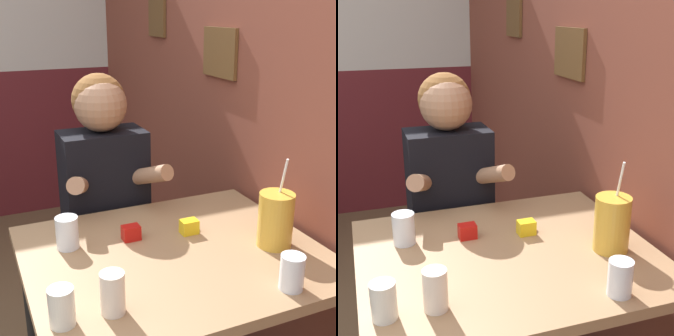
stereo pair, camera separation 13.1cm
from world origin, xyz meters
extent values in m
cube|color=brown|center=(1.36, 1.31, 1.35)|extent=(0.06, 4.62, 2.70)
cube|color=brown|center=(1.32, 0.89, 1.34)|extent=(0.02, 0.27, 0.21)
cube|color=brown|center=(1.32, 1.60, 1.48)|extent=(0.02, 0.22, 0.22)
cube|color=#93704C|center=(0.83, 0.30, 0.75)|extent=(0.94, 0.81, 0.04)
cylinder|color=black|center=(0.39, 0.66, 0.37)|extent=(0.04, 0.04, 0.74)
cylinder|color=black|center=(1.26, 0.66, 0.37)|extent=(0.04, 0.04, 0.74)
cube|color=black|center=(0.76, 0.84, 0.24)|extent=(0.31, 0.20, 0.48)
cube|color=black|center=(0.76, 0.84, 0.77)|extent=(0.34, 0.20, 0.58)
sphere|color=brown|center=(0.76, 0.87, 1.18)|extent=(0.21, 0.21, 0.21)
sphere|color=#9E7051|center=(0.76, 0.84, 1.16)|extent=(0.21, 0.21, 0.21)
cylinder|color=#9E7051|center=(0.62, 0.70, 0.89)|extent=(0.14, 0.27, 0.15)
cylinder|color=#9E7051|center=(0.89, 0.70, 0.89)|extent=(0.14, 0.27, 0.15)
cylinder|color=gold|center=(1.15, 0.21, 0.86)|extent=(0.12, 0.12, 0.18)
cylinder|color=white|center=(1.17, 0.21, 1.01)|extent=(0.01, 0.04, 0.14)
cylinder|color=silver|center=(1.04, -0.02, 0.82)|extent=(0.07, 0.07, 0.10)
cylinder|color=silver|center=(0.42, 0.08, 0.82)|extent=(0.07, 0.07, 0.10)
cylinder|color=silver|center=(0.55, 0.07, 0.83)|extent=(0.07, 0.07, 0.11)
cylinder|color=silver|center=(0.52, 0.47, 0.83)|extent=(0.07, 0.07, 0.11)
cube|color=#B7140F|center=(0.73, 0.44, 0.80)|extent=(0.06, 0.04, 0.05)
cube|color=yellow|center=(0.93, 0.40, 0.80)|extent=(0.06, 0.04, 0.05)
camera|label=1|loc=(0.27, -0.93, 1.51)|focal=50.00mm
camera|label=2|loc=(0.39, -0.97, 1.51)|focal=50.00mm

